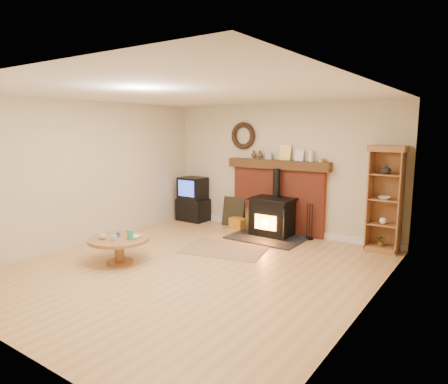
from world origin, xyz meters
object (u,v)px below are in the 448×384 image
Objects in this scene: wood_stove at (272,218)px; coffee_table at (119,242)px; tv_unit at (193,200)px; curio_cabinet at (385,199)px.

coffee_table is at bearing -114.12° from wood_stove.
tv_unit is 0.55× the size of curio_cabinet.
wood_stove is 2.16m from tv_unit.
curio_cabinet is at bearing 42.96° from coffee_table.
curio_cabinet is (2.03, 0.28, 0.54)m from wood_stove.
tv_unit is 1.05× the size of coffee_table.
wood_stove is at bearing -5.12° from tv_unit.
wood_stove is 0.77× the size of curio_cabinet.
wood_stove is at bearing -172.22° from curio_cabinet.
tv_unit is at bearing -178.84° from curio_cabinet.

